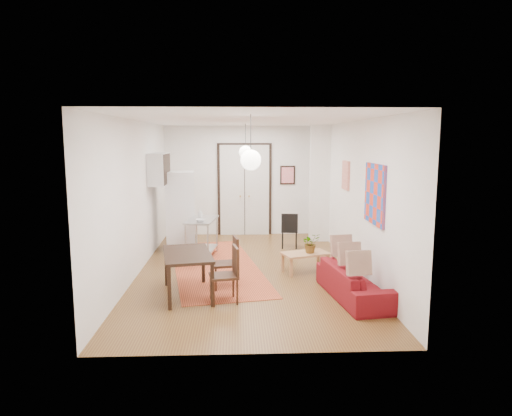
{
  "coord_description": "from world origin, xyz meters",
  "views": [
    {
      "loc": [
        -0.2,
        -8.64,
        2.55
      ],
      "look_at": [
        0.16,
        -0.05,
        1.25
      ],
      "focal_mm": 32.0,
      "sensor_mm": 36.0,
      "label": 1
    }
  ],
  "objects_px": {
    "sofa": "(355,282)",
    "dining_chair_far": "(224,269)",
    "dining_chair_near": "(225,258)",
    "coffee_table": "(305,255)",
    "dining_table": "(187,258)",
    "kitchen_counter": "(202,233)",
    "black_side_chair": "(289,227)",
    "fridge": "(180,211)"
  },
  "relations": [
    {
      "from": "dining_table",
      "to": "fridge",
      "type": "bearing_deg",
      "value": 98.77
    },
    {
      "from": "kitchen_counter",
      "to": "dining_table",
      "type": "distance_m",
      "value": 2.44
    },
    {
      "from": "kitchen_counter",
      "to": "black_side_chair",
      "type": "distance_m",
      "value": 2.2
    },
    {
      "from": "coffee_table",
      "to": "kitchen_counter",
      "type": "bearing_deg",
      "value": 149.7
    },
    {
      "from": "sofa",
      "to": "dining_chair_far",
      "type": "bearing_deg",
      "value": 82.54
    },
    {
      "from": "sofa",
      "to": "dining_table",
      "type": "distance_m",
      "value": 2.74
    },
    {
      "from": "coffee_table",
      "to": "fridge",
      "type": "relative_size",
      "value": 0.54
    },
    {
      "from": "sofa",
      "to": "fridge",
      "type": "xyz_separation_m",
      "value": [
        -3.2,
        3.41,
        0.64
      ]
    },
    {
      "from": "black_side_chair",
      "to": "dining_table",
      "type": "bearing_deg",
      "value": 65.27
    },
    {
      "from": "fridge",
      "to": "dining_chair_near",
      "type": "bearing_deg",
      "value": -74.32
    },
    {
      "from": "coffee_table",
      "to": "black_side_chair",
      "type": "bearing_deg",
      "value": 91.89
    },
    {
      "from": "dining_table",
      "to": "black_side_chair",
      "type": "relative_size",
      "value": 1.68
    },
    {
      "from": "dining_chair_far",
      "to": "dining_chair_near",
      "type": "bearing_deg",
      "value": 169.25
    },
    {
      "from": "kitchen_counter",
      "to": "black_side_chair",
      "type": "height_order",
      "value": "kitchen_counter"
    },
    {
      "from": "kitchen_counter",
      "to": "dining_chair_near",
      "type": "relative_size",
      "value": 1.32
    },
    {
      "from": "dining_chair_near",
      "to": "dining_chair_far",
      "type": "distance_m",
      "value": 0.7
    },
    {
      "from": "fridge",
      "to": "black_side_chair",
      "type": "bearing_deg",
      "value": -2.04
    },
    {
      "from": "fridge",
      "to": "dining_chair_far",
      "type": "relative_size",
      "value": 2.04
    },
    {
      "from": "coffee_table",
      "to": "dining_chair_far",
      "type": "relative_size",
      "value": 1.1
    },
    {
      "from": "coffee_table",
      "to": "dining_table",
      "type": "height_order",
      "value": "dining_table"
    },
    {
      "from": "kitchen_counter",
      "to": "fridge",
      "type": "distance_m",
      "value": 0.98
    },
    {
      "from": "kitchen_counter",
      "to": "black_side_chair",
      "type": "bearing_deg",
      "value": 32.41
    },
    {
      "from": "coffee_table",
      "to": "dining_chair_near",
      "type": "distance_m",
      "value": 1.73
    },
    {
      "from": "dining_chair_near",
      "to": "dining_chair_far",
      "type": "xyz_separation_m",
      "value": [
        0.0,
        -0.7,
        0.0
      ]
    },
    {
      "from": "dining_table",
      "to": "sofa",
      "type": "bearing_deg",
      "value": -5.12
    },
    {
      "from": "dining_chair_far",
      "to": "black_side_chair",
      "type": "distance_m",
      "value": 3.89
    },
    {
      "from": "coffee_table",
      "to": "dining_chair_near",
      "type": "bearing_deg",
      "value": -152.62
    },
    {
      "from": "sofa",
      "to": "dining_chair_far",
      "type": "height_order",
      "value": "dining_chair_far"
    },
    {
      "from": "sofa",
      "to": "dining_chair_far",
      "type": "xyz_separation_m",
      "value": [
        -2.11,
        -0.02,
        0.25
      ]
    },
    {
      "from": "sofa",
      "to": "black_side_chair",
      "type": "distance_m",
      "value": 3.66
    },
    {
      "from": "kitchen_counter",
      "to": "dining_chair_far",
      "type": "bearing_deg",
      "value": -70.49
    },
    {
      "from": "kitchen_counter",
      "to": "dining_chair_near",
      "type": "xyz_separation_m",
      "value": [
        0.55,
        -2.0,
        -0.02
      ]
    },
    {
      "from": "fridge",
      "to": "dining_table",
      "type": "height_order",
      "value": "fridge"
    },
    {
      "from": "dining_table",
      "to": "dining_chair_far",
      "type": "xyz_separation_m",
      "value": [
        0.6,
        -0.26,
        -0.13
      ]
    },
    {
      "from": "coffee_table",
      "to": "dining_chair_far",
      "type": "distance_m",
      "value": 2.14
    },
    {
      "from": "black_side_chair",
      "to": "dining_chair_near",
      "type": "bearing_deg",
      "value": 70.25
    },
    {
      "from": "fridge",
      "to": "black_side_chair",
      "type": "distance_m",
      "value": 2.58
    },
    {
      "from": "fridge",
      "to": "black_side_chair",
      "type": "xyz_separation_m",
      "value": [
        2.54,
        0.18,
        -0.42
      ]
    },
    {
      "from": "dining_table",
      "to": "black_side_chair",
      "type": "height_order",
      "value": "black_side_chair"
    },
    {
      "from": "sofa",
      "to": "coffee_table",
      "type": "distance_m",
      "value": 1.58
    },
    {
      "from": "coffee_table",
      "to": "black_side_chair",
      "type": "relative_size",
      "value": 1.17
    },
    {
      "from": "fridge",
      "to": "dining_table",
      "type": "relative_size",
      "value": 1.29
    }
  ]
}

